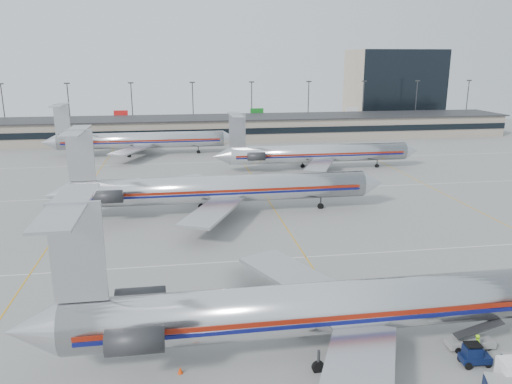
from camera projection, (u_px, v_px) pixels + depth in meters
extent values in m
plane|color=gray|center=(332.00, 297.00, 47.68)|extent=(260.00, 260.00, 0.00)
cube|color=silver|center=(306.00, 257.00, 57.22)|extent=(160.00, 0.15, 0.02)
cube|color=gray|center=(227.00, 128.00, 140.39)|extent=(160.00, 16.00, 6.00)
cube|color=black|center=(231.00, 132.00, 132.61)|extent=(160.00, 0.20, 1.60)
cube|color=#2D2D30|center=(227.00, 117.00, 139.58)|extent=(162.00, 17.00, 0.30)
cylinder|color=#38383D|center=(4.00, 111.00, 143.07)|extent=(0.30, 0.30, 15.00)
cube|color=#2D2D30|center=(0.00, 84.00, 141.10)|extent=(1.60, 0.40, 0.35)
cylinder|color=#38383D|center=(69.00, 110.00, 145.79)|extent=(0.30, 0.30, 15.00)
cube|color=#2D2D30|center=(67.00, 83.00, 143.82)|extent=(1.60, 0.40, 0.35)
cylinder|color=#38383D|center=(132.00, 109.00, 148.50)|extent=(0.30, 0.30, 15.00)
cube|color=#2D2D30|center=(131.00, 83.00, 146.53)|extent=(1.60, 0.40, 0.35)
cylinder|color=#38383D|center=(193.00, 108.00, 151.22)|extent=(0.30, 0.30, 15.00)
cube|color=#2D2D30|center=(192.00, 82.00, 149.25)|extent=(1.60, 0.40, 0.35)
cylinder|color=#38383D|center=(252.00, 107.00, 153.93)|extent=(0.30, 0.30, 15.00)
cube|color=#2D2D30|center=(252.00, 82.00, 151.96)|extent=(1.60, 0.40, 0.35)
cylinder|color=#38383D|center=(308.00, 106.00, 156.65)|extent=(0.30, 0.30, 15.00)
cube|color=#2D2D30|center=(309.00, 82.00, 154.68)|extent=(1.60, 0.40, 0.35)
cylinder|color=#38383D|center=(363.00, 105.00, 159.37)|extent=(0.30, 0.30, 15.00)
cube|color=#2D2D30|center=(364.00, 81.00, 157.39)|extent=(1.60, 0.40, 0.35)
cylinder|color=#38383D|center=(416.00, 105.00, 162.08)|extent=(0.30, 0.30, 15.00)
cube|color=#2D2D30|center=(418.00, 81.00, 160.11)|extent=(1.60, 0.40, 0.35)
cylinder|color=#38383D|center=(467.00, 104.00, 164.80)|extent=(0.30, 0.30, 15.00)
cube|color=#2D2D30|center=(469.00, 80.00, 162.83)|extent=(1.60, 0.40, 0.35)
cube|color=tan|center=(393.00, 86.00, 175.90)|extent=(30.00, 20.00, 25.00)
cylinder|color=silver|center=(351.00, 306.00, 38.24)|extent=(42.49, 3.93, 3.93)
cone|color=#B9B9BE|center=(33.00, 330.00, 34.74)|extent=(3.82, 3.93, 3.93)
cube|color=maroon|center=(360.00, 316.00, 36.31)|extent=(40.37, 0.05, 0.37)
cube|color=#0B0F52|center=(360.00, 322.00, 36.42)|extent=(40.37, 0.05, 0.30)
cube|color=#B9B9BE|center=(300.00, 279.00, 45.28)|extent=(9.88, 14.40, 0.34)
cube|color=#B9B9BE|center=(357.00, 380.00, 31.10)|extent=(9.88, 14.40, 0.34)
cube|color=#B9B9BE|center=(77.00, 253.00, 33.83)|extent=(3.61, 0.27, 7.22)
cube|color=#B9B9BE|center=(68.00, 205.00, 32.90)|extent=(2.55, 11.15, 0.19)
cylinder|color=#2D2D30|center=(141.00, 299.00, 38.64)|extent=(3.82, 1.81, 1.81)
cylinder|color=#2D2D30|center=(135.00, 341.00, 32.86)|extent=(3.82, 1.81, 1.81)
cylinder|color=#2D2D30|center=(318.00, 361.00, 36.06)|extent=(0.21, 0.21, 1.75)
cylinder|color=#2D2D30|center=(301.00, 325.00, 40.92)|extent=(0.21, 0.21, 1.75)
cylinder|color=silver|center=(223.00, 189.00, 72.53)|extent=(42.18, 3.90, 3.90)
cone|color=silver|center=(372.00, 183.00, 75.97)|extent=(3.37, 3.90, 3.90)
cone|color=#B9B9BE|center=(58.00, 195.00, 69.06)|extent=(3.80, 3.90, 3.90)
cube|color=maroon|center=(225.00, 191.00, 70.62)|extent=(40.07, 0.05, 0.37)
cube|color=#0B0F52|center=(225.00, 194.00, 70.73)|extent=(40.07, 0.05, 0.30)
cube|color=#B9B9BE|center=(206.00, 184.00, 79.53)|extent=(9.81, 14.30, 0.34)
cube|color=#B9B9BE|center=(213.00, 211.00, 65.44)|extent=(9.81, 14.30, 0.34)
cube|color=#B9B9BE|center=(80.00, 155.00, 68.15)|extent=(3.59, 0.26, 7.17)
cube|color=#B9B9BE|center=(76.00, 131.00, 67.23)|extent=(2.53, 11.07, 0.19)
cylinder|color=#2D2D30|center=(114.00, 186.00, 72.93)|extent=(3.80, 1.79, 1.79)
cylinder|color=#2D2D30|center=(108.00, 197.00, 67.20)|extent=(3.80, 1.79, 1.79)
cylinder|color=#2D2D30|center=(321.00, 203.00, 75.49)|extent=(0.21, 0.21, 1.74)
cylinder|color=#2D2D30|center=(203.00, 214.00, 70.37)|extent=(0.21, 0.21, 1.74)
cylinder|color=#2D2D30|center=(201.00, 204.00, 75.20)|extent=(0.21, 0.21, 1.74)
cylinder|color=black|center=(321.00, 206.00, 75.62)|extent=(0.95, 0.32, 0.95)
cylinder|color=silver|center=(320.00, 153.00, 101.42)|extent=(36.52, 3.56, 3.56)
cone|color=silver|center=(411.00, 151.00, 104.41)|extent=(3.08, 3.56, 3.56)
cone|color=#B9B9BE|center=(222.00, 156.00, 98.41)|extent=(3.46, 3.56, 3.56)
cube|color=maroon|center=(322.00, 154.00, 99.68)|extent=(34.69, 0.05, 0.34)
cube|color=#0B0F52|center=(322.00, 156.00, 99.78)|extent=(34.69, 0.05, 0.27)
cube|color=#B9B9BE|center=(302.00, 152.00, 107.80)|extent=(8.94, 13.03, 0.31)
cube|color=#B9B9BE|center=(319.00, 165.00, 94.96)|extent=(8.94, 13.03, 0.31)
cube|color=#B9B9BE|center=(237.00, 130.00, 97.58)|extent=(3.27, 0.24, 6.53)
cube|color=#B9B9BE|center=(236.00, 115.00, 96.73)|extent=(2.31, 10.09, 0.17)
cylinder|color=#2D2D30|center=(252.00, 151.00, 101.93)|extent=(3.46, 1.63, 1.63)
cylinder|color=#2D2D30|center=(256.00, 156.00, 96.70)|extent=(3.46, 1.63, 1.63)
cylinder|color=#2D2D30|center=(377.00, 164.00, 103.97)|extent=(0.19, 0.19, 1.59)
cylinder|color=#2D2D30|center=(308.00, 169.00, 99.45)|extent=(0.19, 0.19, 1.59)
cylinder|color=#2D2D30|center=(303.00, 164.00, 103.85)|extent=(0.19, 0.19, 1.59)
cylinder|color=black|center=(377.00, 166.00, 104.09)|extent=(0.86, 0.29, 0.86)
cylinder|color=silver|center=(142.00, 140.00, 116.77)|extent=(38.03, 3.70, 3.70)
cone|color=silver|center=(230.00, 138.00, 119.88)|extent=(3.20, 3.70, 3.70)
cone|color=#B9B9BE|center=(49.00, 143.00, 113.63)|extent=(3.60, 3.70, 3.70)
cube|color=maroon|center=(142.00, 141.00, 114.96)|extent=(36.13, 0.05, 0.35)
cube|color=#0B0F52|center=(142.00, 143.00, 115.06)|extent=(36.13, 0.05, 0.28)
cube|color=#B9B9BE|center=(136.00, 140.00, 123.41)|extent=(9.31, 13.57, 0.32)
cube|color=#B9B9BE|center=(131.00, 150.00, 110.05)|extent=(9.31, 13.57, 0.32)
cube|color=#B9B9BE|center=(62.00, 119.00, 112.77)|extent=(3.40, 0.25, 6.80)
cube|color=#B9B9BE|center=(59.00, 105.00, 111.89)|extent=(2.40, 10.51, 0.18)
cylinder|color=#2D2D30|center=(82.00, 139.00, 117.30)|extent=(3.60, 1.70, 1.70)
cylinder|color=#2D2D30|center=(78.00, 142.00, 111.86)|extent=(3.60, 1.70, 1.70)
cylinder|color=#2D2D30|center=(198.00, 150.00, 119.43)|extent=(0.20, 0.20, 1.65)
cylinder|color=#2D2D30|center=(129.00, 154.00, 114.72)|extent=(0.20, 0.20, 1.65)
cylinder|color=#2D2D30|center=(131.00, 150.00, 119.30)|extent=(0.20, 0.20, 1.65)
cylinder|color=black|center=(198.00, 152.00, 119.55)|extent=(0.90, 0.30, 0.90)
cube|color=#091336|center=(475.00, 358.00, 36.98)|extent=(2.27, 1.28, 0.50)
cube|color=#091336|center=(472.00, 352.00, 36.78)|extent=(1.27, 1.09, 0.89)
cube|color=black|center=(473.00, 344.00, 36.62)|extent=(1.22, 1.04, 0.08)
cylinder|color=black|center=(480.00, 357.00, 37.64)|extent=(0.56, 0.18, 0.56)
cylinder|color=black|center=(488.00, 364.00, 36.69)|extent=(0.56, 0.18, 0.56)
cylinder|color=black|center=(461.00, 359.00, 37.40)|extent=(0.56, 0.18, 0.56)
cylinder|color=black|center=(468.00, 366.00, 36.45)|extent=(0.56, 0.18, 0.56)
cylinder|color=black|center=(503.00, 364.00, 36.84)|extent=(0.36, 0.14, 0.36)
cube|color=gray|center=(503.00, 380.00, 33.39)|extent=(2.55, 2.13, 0.07)
cube|color=#2D2D30|center=(509.00, 382.00, 34.70)|extent=(1.94, 1.64, 0.31)
cube|color=white|center=(511.00, 371.00, 34.46)|extent=(1.62, 1.52, 1.55)
cylinder|color=black|center=(512.00, 377.00, 35.44)|extent=(0.25, 0.12, 0.25)
cylinder|color=black|center=(494.00, 379.00, 35.22)|extent=(0.25, 0.12, 0.25)
cube|color=gray|center=(470.00, 343.00, 39.18)|extent=(3.72, 1.53, 0.51)
cube|color=#2D2D30|center=(479.00, 329.00, 38.97)|extent=(3.75, 1.13, 1.31)
cylinder|color=black|center=(481.00, 340.00, 39.96)|extent=(0.51, 0.16, 0.51)
cylinder|color=black|center=(489.00, 347.00, 38.90)|extent=(0.51, 0.16, 0.51)
cylinder|color=black|center=(450.00, 342.00, 39.57)|extent=(0.51, 0.16, 0.51)
cylinder|color=black|center=(458.00, 350.00, 38.50)|extent=(0.51, 0.16, 0.51)
imported|color=#91E515|center=(477.00, 346.00, 37.87)|extent=(0.80, 0.80, 1.88)
cone|color=red|center=(486.00, 357.00, 37.60)|extent=(0.58, 0.58, 0.61)
cone|color=red|center=(180.00, 370.00, 36.03)|extent=(0.50, 0.50, 0.54)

